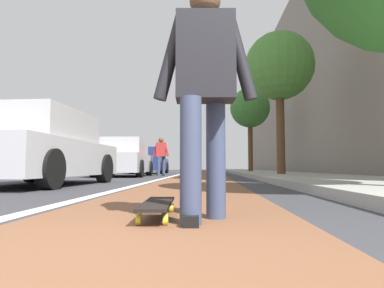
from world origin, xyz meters
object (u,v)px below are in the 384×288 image
object	(u,v)px
skateboard	(157,205)
pedestrian_distant	(161,154)
skater_person	(205,84)
street_tree_mid	(279,67)
street_tree_far	(250,108)
parked_car_near	(39,150)
parked_car_mid	(124,159)
parked_car_far	(150,161)
traffic_light	(182,133)

from	to	relation	value
skateboard	pedestrian_distant	size ratio (longest dim) A/B	0.51
skater_person	street_tree_mid	xyz separation A→B (m)	(9.51, -2.59, 3.02)
street_tree_far	skateboard	bearing A→B (deg)	170.60
parked_car_near	parked_car_mid	xyz separation A→B (m)	(6.48, -0.09, -0.02)
parked_car_far	street_tree_mid	bearing A→B (deg)	-141.25
street_tree_far	parked_car_mid	bearing A→B (deg)	140.23
skateboard	parked_car_far	bearing A→B (deg)	10.24
skateboard	parked_car_mid	xyz separation A→B (m)	(10.62, 2.97, 0.62)
street_tree_far	parked_car_near	bearing A→B (deg)	156.18
skateboard	street_tree_far	world-z (taller)	street_tree_far
skateboard	pedestrian_distant	world-z (taller)	pedestrian_distant
skater_person	street_tree_far	size ratio (longest dim) A/B	0.31
parked_car_near	skateboard	bearing A→B (deg)	-143.51
street_tree_far	street_tree_mid	bearing A→B (deg)	-180.00
street_tree_far	skater_person	bearing A→B (deg)	171.76
traffic_light	parked_car_near	bearing A→B (deg)	174.72
parked_car_far	street_tree_far	bearing A→B (deg)	-81.24
street_tree_far	pedestrian_distant	size ratio (longest dim) A/B	3.12
parked_car_mid	pedestrian_distant	distance (m)	1.84
skater_person	traffic_light	bearing A→B (deg)	4.91
street_tree_mid	pedestrian_distant	world-z (taller)	street_tree_mid
skater_person	street_tree_mid	bearing A→B (deg)	-15.22
skateboard	street_tree_far	size ratio (longest dim) A/B	0.16
street_tree_mid	street_tree_far	distance (m)	8.35
parked_car_far	skateboard	bearing A→B (deg)	-169.76
street_tree_mid	parked_car_far	bearing A→B (deg)	38.75
traffic_light	skateboard	bearing A→B (deg)	-175.99
parked_car_far	traffic_light	size ratio (longest dim) A/B	1.03
parked_car_mid	street_tree_far	size ratio (longest dim) A/B	0.79
skater_person	parked_car_mid	size ratio (longest dim) A/B	0.40
parked_car_mid	street_tree_far	distance (m)	9.78
parked_car_near	parked_car_far	bearing A→B (deg)	-0.13
parked_car_mid	traffic_light	xyz separation A→B (m)	(10.56, -1.49, 2.11)
skater_person	parked_car_mid	xyz separation A→B (m)	(10.77, 3.32, -0.23)
skater_person	traffic_light	distance (m)	21.49
parked_car_mid	traffic_light	world-z (taller)	traffic_light
traffic_light	street_tree_mid	xyz separation A→B (m)	(-11.82, -4.42, 1.14)
skateboard	parked_car_near	size ratio (longest dim) A/B	0.20
parked_car_mid	skateboard	bearing A→B (deg)	-164.36
parked_car_near	parked_car_far	distance (m)	12.66
parked_car_mid	street_tree_mid	size ratio (longest dim) A/B	0.79
parked_car_near	street_tree_far	distance (m)	15.19
pedestrian_distant	parked_car_mid	bearing A→B (deg)	134.88
skateboard	traffic_light	bearing A→B (deg)	4.01
traffic_light	street_tree_far	bearing A→B (deg)	-128.10
parked_car_far	parked_car_mid	bearing A→B (deg)	-179.44
skater_person	street_tree_far	world-z (taller)	street_tree_far
parked_car_mid	parked_car_far	distance (m)	6.18
street_tree_far	parked_car_far	bearing A→B (deg)	98.76
parked_car_far	skater_person	bearing A→B (deg)	-168.73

